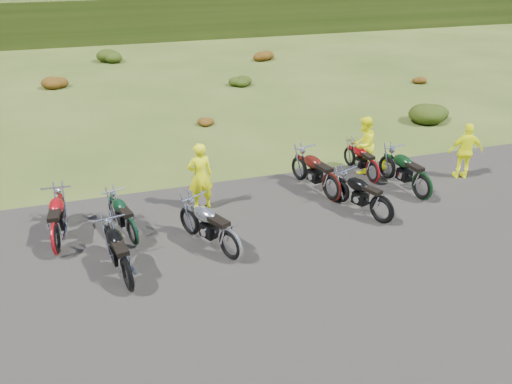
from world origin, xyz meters
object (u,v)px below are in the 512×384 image
object	(u,v)px
motorcycle_3	(231,260)
motorcycle_0	(130,291)
motorcycle_7	(420,200)
person_middle	(200,177)

from	to	relation	value
motorcycle_3	motorcycle_0	bearing A→B (deg)	74.50
motorcycle_7	person_middle	world-z (taller)	person_middle
motorcycle_0	motorcycle_3	distance (m)	2.30
motorcycle_7	person_middle	xyz separation A→B (m)	(-5.88, 1.31, 0.92)
motorcycle_0	motorcycle_3	size ratio (longest dim) A/B	0.96
motorcycle_7	motorcycle_0	bearing A→B (deg)	93.82
motorcycle_3	motorcycle_7	xyz separation A→B (m)	(5.75, 1.28, 0.00)
person_middle	motorcycle_7	bearing A→B (deg)	162.56
person_middle	motorcycle_0	bearing A→B (deg)	50.11
motorcycle_3	person_middle	size ratio (longest dim) A/B	1.22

